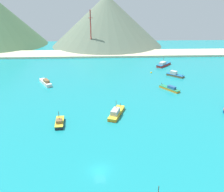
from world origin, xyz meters
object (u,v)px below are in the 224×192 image
fishing_boat_3 (170,88)px  fishing_boat_7 (163,64)px  fishing_boat_0 (60,122)px  fishing_boat_8 (175,75)px  fishing_boat_5 (46,82)px  buoy_0 (151,73)px  fishing_boat_9 (116,113)px  radio_tower (91,32)px

fishing_boat_3 → fishing_boat_7: (6.47, 37.28, 0.22)m
fishing_boat_0 → fishing_boat_8: fishing_boat_0 is taller
fishing_boat_5 → fishing_boat_7: (59.69, 27.81, -0.00)m
fishing_boat_3 → buoy_0: fishing_boat_3 is taller
fishing_boat_5 → fishing_boat_7: fishing_boat_7 is taller
fishing_boat_0 → fishing_boat_9: (17.59, 5.37, 0.20)m
fishing_boat_9 → buoy_0: size_ratio=12.38×
fishing_boat_9 → buoy_0: 51.02m
fishing_boat_5 → fishing_boat_0: bearing=-72.3°
fishing_boat_0 → radio_tower: radio_tower is taller
fishing_boat_5 → radio_tower: radio_tower is taller
fishing_boat_0 → fishing_boat_5: fishing_boat_0 is taller
fishing_boat_0 → fishing_boat_5: bearing=107.7°
radio_tower → fishing_boat_0: bearing=-93.7°
fishing_boat_7 → buoy_0: bearing=-126.4°
fishing_boat_8 → radio_tower: radio_tower is taller
fishing_boat_0 → fishing_boat_8: bearing=43.2°
fishing_boat_5 → fishing_boat_8: fishing_boat_8 is taller
fishing_boat_3 → radio_tower: bearing=115.8°
fishing_boat_7 → fishing_boat_9: fishing_boat_7 is taller
buoy_0 → fishing_boat_7: bearing=53.6°
fishing_boat_7 → radio_tower: (-41.48, 35.02, 13.52)m
fishing_boat_3 → radio_tower: radio_tower is taller
fishing_boat_0 → fishing_boat_3: (41.42, 27.44, -0.01)m
fishing_boat_7 → radio_tower: radio_tower is taller
buoy_0 → fishing_boat_8: bearing=-30.0°
fishing_boat_5 → buoy_0: (50.26, 15.01, -0.79)m
fishing_boat_7 → fishing_boat_8: (0.98, -18.81, -0.05)m
radio_tower → fishing_boat_8: bearing=-51.7°
radio_tower → fishing_boat_7: bearing=-40.2°
fishing_boat_3 → buoy_0: (-2.96, 24.48, -0.57)m
fishing_boat_8 → buoy_0: fishing_boat_8 is taller
fishing_boat_5 → buoy_0: bearing=16.6°
fishing_boat_7 → fishing_boat_3: bearing=-99.9°
fishing_boat_0 → fishing_boat_8: (48.88, 45.91, 0.16)m
fishing_boat_0 → buoy_0: fishing_boat_0 is taller
fishing_boat_3 → fishing_boat_9: 32.48m
fishing_boat_0 → fishing_boat_7: size_ratio=0.72×
fishing_boat_5 → fishing_boat_9: fishing_boat_9 is taller
fishing_boat_8 → radio_tower: size_ratio=0.28×
fishing_boat_3 → fishing_boat_7: 37.83m
fishing_boat_0 → fishing_boat_5: size_ratio=0.72×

